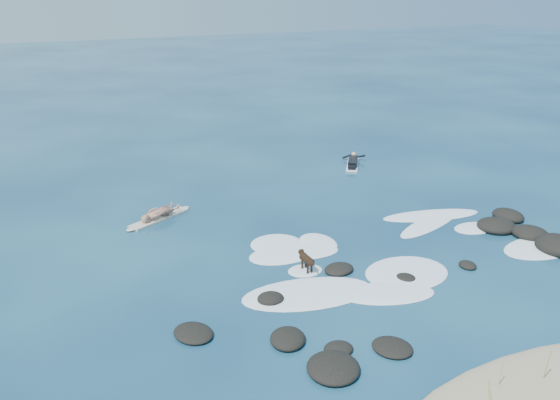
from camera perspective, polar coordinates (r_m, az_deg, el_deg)
ground at (r=20.02m, az=7.33°, el=-5.52°), size 160.00×160.00×0.00m
reef_rocks at (r=20.48m, az=16.83°, el=-5.29°), size 14.31×6.99×0.63m
breaking_foam at (r=20.54m, az=11.00°, el=-5.02°), size 12.38×8.19×0.12m
standing_surfer_rig at (r=23.34m, az=-11.09°, el=-0.15°), size 2.88×1.72×1.77m
paddling_surfer_rig at (r=30.01m, az=6.68°, el=3.44°), size 1.85×2.30×0.44m
dog at (r=18.98m, az=2.40°, el=-5.40°), size 0.26×1.02×0.64m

